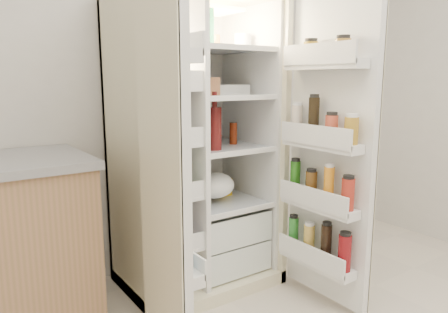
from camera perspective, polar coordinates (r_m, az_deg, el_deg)
wall_back at (r=2.96m, az=-7.75°, el=11.16°), size 4.00×0.02×2.70m
refrigerator at (r=2.71m, az=-4.01°, el=-1.60°), size 0.92×0.70×1.80m
freezer_door at (r=1.92m, az=-7.96°, el=-2.14°), size 0.15×0.40×1.72m
fridge_door at (r=2.46m, az=13.89°, el=-0.02°), size 0.17×0.58×1.72m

